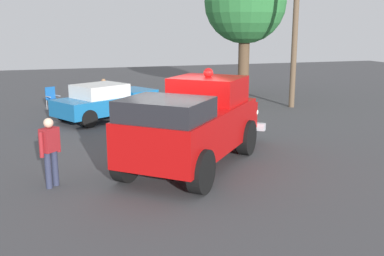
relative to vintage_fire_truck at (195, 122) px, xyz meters
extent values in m
plane|color=#424244|center=(-0.32, -0.33, -1.20)|extent=(60.00, 60.00, 0.00)
cylinder|color=black|center=(-1.80, 0.24, -0.68)|extent=(0.99, 0.92, 1.04)
cylinder|color=black|center=(-0.49, 1.75, -0.68)|extent=(0.99, 0.92, 1.04)
cylinder|color=black|center=(0.84, -2.06, -0.68)|extent=(0.99, 0.92, 1.04)
cylinder|color=black|center=(2.15, -0.55, -0.68)|extent=(0.99, 0.92, 1.04)
cube|color=#B70C0C|center=(0.18, -0.15, -0.15)|extent=(5.07, 4.80, 1.10)
cube|color=#B70C0C|center=(-1.97, 1.72, -0.28)|extent=(1.84, 1.92, 0.84)
cube|color=#B70C0C|center=(-0.69, 0.60, 0.75)|extent=(2.53, 2.55, 0.76)
cube|color=#232328|center=(1.34, -1.17, 0.60)|extent=(2.57, 2.59, 0.60)
cube|color=silver|center=(-2.31, 2.02, -0.28)|extent=(1.04, 1.16, 0.64)
cube|color=silver|center=(-2.39, 2.08, -0.70)|extent=(1.62, 1.82, 0.24)
sphere|color=white|center=(-2.82, 1.43, -0.20)|extent=(0.37, 0.37, 0.26)
sphere|color=white|center=(-1.80, 2.60, -0.20)|extent=(0.37, 0.37, 0.26)
sphere|color=red|center=(-0.69, 0.60, 1.25)|extent=(0.40, 0.40, 0.28)
cylinder|color=black|center=(-8.46, -0.71, -0.86)|extent=(0.56, 0.72, 0.68)
cylinder|color=black|center=(-7.03, 0.09, -0.86)|extent=(0.56, 0.72, 0.68)
cylinder|color=black|center=(-7.03, -3.24, -0.86)|extent=(0.56, 0.72, 0.68)
cylinder|color=black|center=(-5.60, -2.43, -0.86)|extent=(0.56, 0.72, 0.68)
cube|color=#196BAD|center=(-7.03, -1.57, -0.58)|extent=(3.63, 4.54, 0.64)
cube|color=#196BAD|center=(-7.74, -0.31, -0.22)|extent=(2.12, 2.03, 0.20)
cube|color=white|center=(-6.88, -1.83, -0.02)|extent=(2.29, 2.42, 0.56)
cube|color=silver|center=(-8.10, 0.33, -0.80)|extent=(1.73, 1.07, 0.20)
cylinder|color=#B7BABF|center=(-9.92, -1.19, -0.98)|extent=(0.04, 0.04, 0.44)
cylinder|color=#B7BABF|center=(-10.07, -1.60, -0.98)|extent=(0.04, 0.04, 0.44)
cylinder|color=#B7BABF|center=(-10.33, -1.04, -0.98)|extent=(0.04, 0.04, 0.44)
cylinder|color=#B7BABF|center=(-10.48, -1.45, -0.98)|extent=(0.04, 0.04, 0.44)
cube|color=orange|center=(-10.20, -1.32, -0.74)|extent=(0.62, 0.62, 0.04)
cube|color=orange|center=(-10.43, -1.23, -0.46)|extent=(0.21, 0.46, 0.56)
cube|color=#B7BABF|center=(-10.12, -1.09, -0.58)|extent=(0.42, 0.19, 0.03)
cube|color=#B7BABF|center=(-10.28, -1.54, -0.58)|extent=(0.42, 0.19, 0.03)
cylinder|color=#B7BABF|center=(-10.19, -0.61, -0.98)|extent=(0.03, 0.03, 0.44)
cylinder|color=#B7BABF|center=(-10.23, -1.04, -0.98)|extent=(0.03, 0.03, 0.44)
cylinder|color=#B7BABF|center=(-10.62, -0.56, -0.98)|extent=(0.03, 0.03, 0.44)
cylinder|color=#B7BABF|center=(-10.67, -1.00, -0.98)|extent=(0.03, 0.03, 0.44)
cube|color=#B21E1E|center=(-10.43, -0.80, -0.74)|extent=(0.53, 0.53, 0.04)
cube|color=#B21E1E|center=(-10.67, -0.78, -0.46)|extent=(0.09, 0.48, 0.56)
cube|color=#B7BABF|center=(-10.40, -0.56, -0.58)|extent=(0.44, 0.08, 0.03)
cube|color=#B7BABF|center=(-10.45, -1.04, -0.58)|extent=(0.44, 0.08, 0.03)
cylinder|color=#B7BABF|center=(-9.79, -3.35, -0.98)|extent=(0.04, 0.04, 0.44)
cylinder|color=#B7BABF|center=(-9.58, -3.74, -0.98)|extent=(0.04, 0.04, 0.44)
cylinder|color=#B7BABF|center=(-10.18, -3.55, -0.98)|extent=(0.04, 0.04, 0.44)
cylinder|color=#B7BABF|center=(-9.97, -3.94, -0.98)|extent=(0.04, 0.04, 0.44)
cube|color=#1959A5|center=(-9.88, -3.64, -0.74)|extent=(0.65, 0.65, 0.04)
cube|color=#1959A5|center=(-10.09, -3.75, -0.46)|extent=(0.26, 0.44, 0.56)
cube|color=#B7BABF|center=(-9.99, -3.43, -0.58)|extent=(0.41, 0.24, 0.03)
cube|color=#B7BABF|center=(-9.77, -3.86, -0.58)|extent=(0.41, 0.24, 0.03)
cylinder|color=#383842|center=(-9.91, -1.32, -0.97)|extent=(0.17, 0.17, 0.45)
cylinder|color=#383842|center=(-9.98, -1.51, -0.97)|extent=(0.17, 0.17, 0.45)
cube|color=#383842|center=(-10.06, -1.27, -0.69)|extent=(0.46, 0.29, 0.13)
cube|color=#383842|center=(-10.13, -1.45, -0.69)|extent=(0.46, 0.29, 0.13)
cube|color=#1E478C|center=(-10.29, -1.29, -0.39)|extent=(0.35, 0.45, 0.54)
sphere|color=#9E704C|center=(-10.27, -1.30, -0.02)|extent=(0.28, 0.28, 0.22)
cylinder|color=#2D334C|center=(0.61, -3.72, -0.76)|extent=(0.21, 0.21, 0.88)
cylinder|color=#2D334C|center=(0.77, -3.88, -0.76)|extent=(0.21, 0.21, 0.88)
cube|color=maroon|center=(0.69, -3.80, -0.04)|extent=(0.48, 0.48, 0.56)
cylinder|color=maroon|center=(0.50, -3.61, -0.10)|extent=(0.14, 0.14, 0.60)
cylinder|color=maroon|center=(0.88, -3.99, -0.10)|extent=(0.14, 0.14, 0.60)
sphere|color=beige|center=(0.69, -3.80, 0.36)|extent=(0.33, 0.33, 0.23)
cylinder|color=brown|center=(-10.95, 6.22, 0.53)|extent=(0.58, 0.58, 3.45)
sphere|color=#2D7538|center=(-10.95, 6.22, 3.74)|extent=(4.25, 4.25, 4.25)
cylinder|color=brown|center=(-7.24, 7.08, 2.09)|extent=(0.26, 0.26, 6.57)
camera|label=1|loc=(11.43, -3.67, 2.57)|focal=42.30mm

